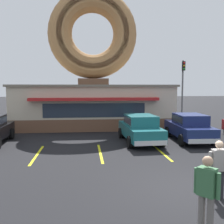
# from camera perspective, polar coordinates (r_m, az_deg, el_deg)

# --- Properties ---
(ground_plane) EXTENTS (160.00, 160.00, 0.00)m
(ground_plane) POSITION_cam_1_polar(r_m,az_deg,el_deg) (8.80, 18.38, -16.14)
(ground_plane) COLOR black
(donut_shop_building) EXTENTS (12.30, 6.75, 10.96)m
(donut_shop_building) POSITION_cam_1_polar(r_m,az_deg,el_deg) (21.39, -4.14, 6.93)
(donut_shop_building) COLOR brown
(donut_shop_building) RESTS_ON ground
(car_navy) EXTENTS (2.10, 4.62, 1.60)m
(car_navy) POSITION_cam_1_polar(r_m,az_deg,el_deg) (16.23, 16.44, -2.98)
(car_navy) COLOR navy
(car_navy) RESTS_ON ground
(car_teal) EXTENTS (2.10, 4.62, 1.60)m
(car_teal) POSITION_cam_1_polar(r_m,az_deg,el_deg) (15.18, 6.15, -3.37)
(car_teal) COLOR #196066
(car_teal) RESTS_ON ground
(pedestrian_blue_sweater_man) EXTENTS (0.43, 0.48, 1.73)m
(pedestrian_blue_sweater_man) POSITION_cam_1_polar(r_m,az_deg,el_deg) (6.27, 19.91, -15.79)
(pedestrian_blue_sweater_man) COLOR slate
(pedestrian_blue_sweater_man) RESTS_ON ground
(pedestrian_leather_jacket_man) EXTENTS (0.60, 0.24, 1.69)m
(pedestrian_leather_jacket_man) POSITION_cam_1_polar(r_m,az_deg,el_deg) (8.20, 22.17, -10.96)
(pedestrian_leather_jacket_man) COLOR #232328
(pedestrian_leather_jacket_man) RESTS_ON ground
(traffic_light_pole) EXTENTS (0.28, 0.47, 5.80)m
(traffic_light_pole) POSITION_cam_1_polar(r_m,az_deg,el_deg) (27.10, 15.16, 6.39)
(traffic_light_pole) COLOR #595B60
(traffic_light_pole) RESTS_ON ground
(parking_stripe_left) EXTENTS (0.12, 3.60, 0.01)m
(parking_stripe_left) POSITION_cam_1_polar(r_m,az_deg,el_deg) (13.04, -16.01, -8.93)
(parking_stripe_left) COLOR yellow
(parking_stripe_left) RESTS_ON ground
(parking_stripe_mid_left) EXTENTS (0.12, 3.60, 0.01)m
(parking_stripe_mid_left) POSITION_cam_1_polar(r_m,az_deg,el_deg) (12.86, -2.57, -8.92)
(parking_stripe_mid_left) COLOR yellow
(parking_stripe_mid_left) RESTS_ON ground
(parking_stripe_centre) EXTENTS (0.12, 3.60, 0.01)m
(parking_stripe_centre) POSITION_cam_1_polar(r_m,az_deg,el_deg) (13.37, 10.52, -8.45)
(parking_stripe_centre) COLOR yellow
(parking_stripe_centre) RESTS_ON ground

